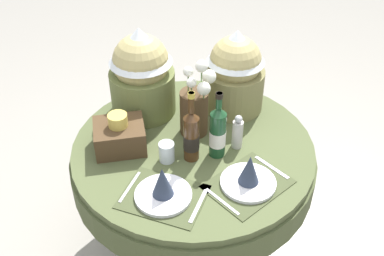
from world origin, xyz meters
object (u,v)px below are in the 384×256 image
at_px(dining_table, 193,165).
at_px(place_setting_left, 163,189).
at_px(pepper_mill, 237,133).
at_px(flower_vase, 195,106).
at_px(woven_basket_side_left, 120,135).
at_px(wine_bottle_centre, 191,135).
at_px(place_setting_right, 249,177).
at_px(gift_tub_back_right, 235,68).
at_px(gift_tub_back_left, 141,69).
at_px(tumbler_near_left, 167,152).
at_px(wine_bottle_left, 218,132).

xyz_separation_m(dining_table, place_setting_left, (-0.19, -0.31, 0.17)).
bearing_deg(pepper_mill, flower_vase, 138.79).
xyz_separation_m(place_setting_left, woven_basket_side_left, (-0.15, 0.36, 0.02)).
distance_m(wine_bottle_centre, woven_basket_side_left, 0.35).
xyz_separation_m(place_setting_right, woven_basket_side_left, (-0.52, 0.35, 0.02)).
xyz_separation_m(pepper_mill, gift_tub_back_right, (0.07, 0.32, 0.15)).
bearing_deg(place_setting_right, woven_basket_side_left, 145.64).
height_order(place_setting_left, woven_basket_side_left, woven_basket_side_left).
xyz_separation_m(place_setting_left, place_setting_right, (0.37, 0.00, 0.00)).
distance_m(wine_bottle_centre, gift_tub_back_right, 0.47).
distance_m(pepper_mill, woven_basket_side_left, 0.55).
xyz_separation_m(gift_tub_back_left, gift_tub_back_right, (0.46, -0.06, -0.01)).
height_order(wine_bottle_centre, tumbler_near_left, wine_bottle_centre).
height_order(place_setting_left, gift_tub_back_right, gift_tub_back_right).
bearing_deg(woven_basket_side_left, wine_bottle_left, -17.09).
bearing_deg(place_setting_right, wine_bottle_left, 111.03).
xyz_separation_m(wine_bottle_centre, gift_tub_back_right, (0.29, 0.36, 0.10)).
relative_size(dining_table, tumbler_near_left, 12.42).
xyz_separation_m(wine_bottle_left, tumbler_near_left, (-0.23, 0.00, -0.08)).
height_order(place_setting_right, wine_bottle_left, wine_bottle_left).
distance_m(place_setting_right, woven_basket_side_left, 0.63).
bearing_deg(pepper_mill, wine_bottle_centre, -170.10).
relative_size(place_setting_left, woven_basket_side_left, 1.85).
bearing_deg(place_setting_right, gift_tub_back_left, 120.75).
bearing_deg(flower_vase, wine_bottle_centre, -106.48).
distance_m(place_setting_left, gift_tub_back_left, 0.66).
xyz_separation_m(tumbler_near_left, gift_tub_back_right, (0.40, 0.35, 0.18)).
xyz_separation_m(wine_bottle_left, woven_basket_side_left, (-0.43, 0.13, -0.06)).
xyz_separation_m(gift_tub_back_left, woven_basket_side_left, (-0.14, -0.28, -0.17)).
bearing_deg(wine_bottle_centre, place_setting_left, -126.13).
xyz_separation_m(dining_table, woven_basket_side_left, (-0.34, 0.05, 0.20)).
bearing_deg(wine_bottle_centre, place_setting_right, -46.68).
height_order(gift_tub_back_left, woven_basket_side_left, gift_tub_back_left).
bearing_deg(woven_basket_side_left, pepper_mill, -10.22).
height_order(place_setting_left, wine_bottle_left, wine_bottle_left).
height_order(place_setting_right, wine_bottle_centre, wine_bottle_centre).
bearing_deg(tumbler_near_left, woven_basket_side_left, 146.79).
bearing_deg(dining_table, wine_bottle_left, -40.94).
height_order(wine_bottle_centre, gift_tub_back_right, gift_tub_back_right).
height_order(dining_table, tumbler_near_left, tumbler_near_left).
bearing_deg(flower_vase, tumbler_near_left, -132.66).
bearing_deg(place_setting_left, gift_tub_back_left, 90.81).
height_order(tumbler_near_left, woven_basket_side_left, woven_basket_side_left).
bearing_deg(wine_bottle_left, place_setting_right, -68.97).
relative_size(place_setting_right, wine_bottle_left, 1.26).
distance_m(place_setting_right, wine_bottle_centre, 0.31).
bearing_deg(gift_tub_back_right, pepper_mill, -101.66).
distance_m(tumbler_near_left, gift_tub_back_left, 0.46).
bearing_deg(tumbler_near_left, gift_tub_back_right, 41.20).
bearing_deg(gift_tub_back_left, dining_table, -59.20).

